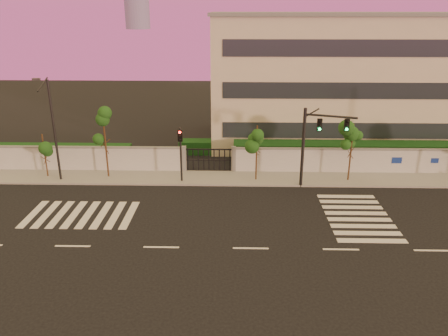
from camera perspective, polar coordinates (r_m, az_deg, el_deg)
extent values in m
plane|color=black|center=(24.73, 3.51, -10.44)|extent=(120.00, 120.00, 0.00)
cube|color=gray|center=(34.16, 2.92, -1.35)|extent=(60.00, 3.00, 0.15)
cube|color=#AFB2B7|center=(38.91, -23.83, 1.06)|extent=(25.00, 0.30, 2.00)
cube|color=slate|center=(38.61, -24.05, 2.55)|extent=(25.00, 0.36, 0.12)
cube|color=#AFB2B7|center=(38.48, 25.01, 0.68)|extent=(31.00, 0.30, 2.00)
cube|color=slate|center=(38.18, 25.24, 2.18)|extent=(31.00, 0.36, 0.12)
cube|color=slate|center=(35.43, -5.22, 1.15)|extent=(0.35, 0.35, 2.20)
cube|color=slate|center=(35.20, 1.26, 1.11)|extent=(0.35, 0.35, 2.20)
cube|color=#0F3315|center=(38.93, 16.16, 1.87)|extent=(20.00, 2.00, 1.80)
cube|color=#0F3315|center=(40.58, -20.44, 1.81)|extent=(12.00, 1.80, 1.40)
cube|color=#0F3315|center=(40.16, -1.58, 2.77)|extent=(6.00, 1.50, 1.20)
cube|color=beige|center=(44.90, 14.47, 11.08)|extent=(24.00, 12.00, 12.00)
cube|color=#262D38|center=(39.87, 15.87, 4.72)|extent=(22.00, 0.08, 1.40)
cube|color=#262D38|center=(39.13, 16.36, 9.66)|extent=(22.00, 0.08, 1.40)
cube|color=#262D38|center=(38.70, 16.88, 14.75)|extent=(22.00, 0.08, 1.40)
cube|color=slate|center=(44.43, 15.18, 18.86)|extent=(24.40, 12.40, 0.30)
cube|color=silver|center=(31.08, -23.66, -5.51)|extent=(0.50, 4.00, 0.02)
cube|color=silver|center=(30.71, -22.13, -5.59)|extent=(0.50, 4.00, 0.02)
cube|color=silver|center=(30.37, -20.56, -5.67)|extent=(0.50, 4.00, 0.02)
cube|color=silver|center=(30.05, -18.96, -5.74)|extent=(0.50, 4.00, 0.02)
cube|color=silver|center=(29.75, -17.32, -5.81)|extent=(0.50, 4.00, 0.02)
cube|color=silver|center=(29.48, -15.66, -5.88)|extent=(0.50, 4.00, 0.02)
cube|color=silver|center=(29.23, -13.96, -5.95)|extent=(0.50, 4.00, 0.02)
cube|color=silver|center=(29.01, -12.24, -6.01)|extent=(0.50, 4.00, 0.02)
cube|color=silver|center=(26.79, 18.76, -8.99)|extent=(4.00, 0.50, 0.02)
cube|color=silver|center=(27.54, 18.23, -8.09)|extent=(4.00, 0.50, 0.02)
cube|color=silver|center=(28.30, 17.74, -7.24)|extent=(4.00, 0.50, 0.02)
cube|color=silver|center=(29.07, 17.27, -6.44)|extent=(4.00, 0.50, 0.02)
cube|color=silver|center=(29.85, 16.82, -5.67)|extent=(4.00, 0.50, 0.02)
cube|color=silver|center=(30.63, 16.40, -4.95)|extent=(4.00, 0.50, 0.02)
cube|color=silver|center=(31.42, 16.00, -4.26)|extent=(4.00, 0.50, 0.02)
cube|color=silver|center=(32.22, 15.62, -3.60)|extent=(4.00, 0.50, 0.02)
cube|color=silver|center=(26.30, -19.16, -9.61)|extent=(2.00, 0.15, 0.01)
cube|color=silver|center=(25.03, -8.19, -10.20)|extent=(2.00, 0.15, 0.01)
cube|color=silver|center=(24.72, 3.51, -10.42)|extent=(2.00, 0.15, 0.01)
cube|color=silver|center=(25.42, 15.03, -10.23)|extent=(2.00, 0.15, 0.01)
cube|color=silver|center=(27.03, 25.53, -9.70)|extent=(2.00, 0.15, 0.01)
cylinder|color=#382314|center=(36.59, -22.33, 1.43)|extent=(0.11, 0.11, 3.57)
sphere|color=#154112|center=(36.29, -22.56, 3.03)|extent=(1.00, 1.00, 1.00)
sphere|color=#154112|center=(36.46, -21.88, 2.32)|extent=(0.76, 0.76, 0.76)
sphere|color=#154112|center=(36.37, -22.96, 2.42)|extent=(0.72, 0.72, 0.72)
cylinder|color=#382314|center=(34.69, -15.23, 3.14)|extent=(0.13, 0.13, 5.70)
sphere|color=#154112|center=(34.25, -15.49, 5.87)|extent=(1.20, 1.20, 1.20)
sphere|color=#154112|center=(34.55, -14.65, 4.60)|extent=(0.92, 0.92, 0.92)
sphere|color=#154112|center=(34.33, -16.00, 4.87)|extent=(0.87, 0.87, 0.87)
cylinder|color=#382314|center=(33.13, 4.27, 1.85)|extent=(0.11, 0.11, 4.42)
sphere|color=#154112|center=(32.74, 4.33, 4.06)|extent=(1.04, 1.04, 1.04)
sphere|color=#154112|center=(33.13, 4.85, 3.04)|extent=(0.79, 0.79, 0.79)
sphere|color=#154112|center=(32.72, 3.82, 3.25)|extent=(0.76, 0.76, 0.76)
cylinder|color=#382314|center=(34.26, 16.21, 1.85)|extent=(0.12, 0.12, 4.58)
sphere|color=#154112|center=(33.88, 16.43, 4.06)|extent=(1.12, 1.12, 1.12)
sphere|color=#154112|center=(34.35, 16.81, 3.04)|extent=(0.85, 0.85, 0.85)
sphere|color=#154112|center=(33.78, 15.92, 3.26)|extent=(0.81, 0.81, 0.81)
cylinder|color=black|center=(32.26, 10.27, 2.52)|extent=(0.23, 0.23, 5.98)
cylinder|color=black|center=(31.97, 13.80, 6.59)|extent=(3.53, 1.29, 0.15)
cube|color=black|center=(31.91, 12.37, 5.52)|extent=(0.34, 0.17, 0.87)
sphere|color=#0CF259|center=(31.87, 12.36, 5.00)|extent=(0.19, 0.19, 0.19)
cube|color=black|center=(32.33, 15.74, 5.42)|extent=(0.34, 0.17, 0.87)
sphere|color=#0CF259|center=(32.30, 15.74, 4.91)|extent=(0.19, 0.19, 0.19)
cylinder|color=black|center=(32.96, -5.65, 1.61)|extent=(0.15, 0.15, 4.31)
cube|color=black|center=(32.44, -5.76, 4.23)|extent=(0.34, 0.17, 0.86)
sphere|color=red|center=(32.27, -5.80, 4.64)|extent=(0.19, 0.19, 0.19)
cylinder|color=black|center=(34.96, -21.26, 4.37)|extent=(0.18, 0.18, 7.78)
cylinder|color=black|center=(33.44, -22.61, 10.05)|extent=(0.10, 1.86, 0.76)
cube|color=#3F3F44|center=(32.58, -23.33, 10.60)|extent=(0.49, 0.24, 0.15)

